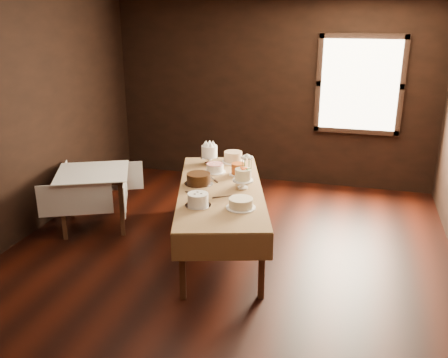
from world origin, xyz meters
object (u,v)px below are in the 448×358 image
cake_meringue (209,155)px  cake_lattice (215,169)px  cake_server_d (246,179)px  side_table (93,178)px  cake_flowers (243,180)px  cake_server_c (212,178)px  cake_cream (241,204)px  cake_swirl (198,200)px  display_table (221,192)px  cake_caramel (238,169)px  cake_server_a (227,196)px  cake_speckled (233,157)px  cake_server_e (197,195)px  flower_vase (247,178)px  cake_chocolate (199,179)px

cake_meringue → cake_lattice: cake_meringue is taller
cake_meringue → cake_server_d: bearing=-38.0°
side_table → cake_lattice: (1.49, 0.39, 0.14)m
cake_flowers → cake_server_c: size_ratio=1.01×
cake_cream → cake_swirl: bearing=-172.0°
cake_swirl → cake_cream: size_ratio=0.78×
display_table → cake_flowers: size_ratio=10.49×
cake_meringue → cake_lattice: bearing=-61.4°
cake_caramel → cake_server_a: 0.76m
cake_meringue → cake_speckled: (0.28, 0.17, -0.05)m
cake_server_d → cake_server_e: (-0.40, -0.64, 0.00)m
cake_caramel → cake_cream: bearing=-74.7°
cake_swirl → cake_lattice: bearing=97.4°
cake_lattice → cake_cream: size_ratio=0.76×
side_table → flower_vase: 1.96m
cake_server_e → cake_flowers: bearing=57.9°
cake_swirl → cake_server_c: 0.87m
cake_flowers → cake_server_c: bearing=151.7°
side_table → cake_meringue: (1.32, 0.68, 0.21)m
cake_flowers → flower_vase: cake_flowers is taller
cake_caramel → cake_flowers: bearing=-69.9°
cake_server_e → display_table: bearing=78.1°
cake_swirl → cake_cream: cake_swirl is taller
cake_speckled → cake_server_c: cake_speckled is taller
cake_caramel → side_table: bearing=-168.3°
cake_speckled → cake_swirl: cake_speckled is taller
display_table → side_table: 1.71m
cake_meringue → cake_caramel: 0.56m
flower_vase → cake_swirl: bearing=-111.7°
cake_lattice → cake_chocolate: bearing=-96.6°
side_table → flower_vase: size_ratio=8.92×
cake_cream → flower_vase: (-0.11, 0.76, 0.01)m
cake_server_d → cake_server_c: bearing=118.6°
cake_chocolate → cake_server_a: (0.42, -0.29, -0.06)m
cake_speckled → cake_chocolate: 0.96m
cake_lattice → cake_caramel: cake_caramel is taller
cake_meringue → cake_chocolate: size_ratio=0.75×
display_table → cake_flowers: 0.30m
cake_cream → cake_chocolate: bearing=138.3°
cake_meringue → cake_server_a: 1.20m
cake_server_c → cake_server_d: 0.41m
cake_swirl → cake_server_a: size_ratio=1.13×
cake_speckled → cake_server_c: bearing=-96.0°
cake_speckled → cake_server_d: (0.33, -0.64, -0.06)m
cake_caramel → cake_swirl: 1.10m
display_table → cake_server_d: cake_server_d is taller
cake_caramel → cake_server_a: size_ratio=0.93×
cake_speckled → cake_server_e: cake_speckled is taller
cake_caramel → cake_chocolate: size_ratio=0.59×
display_table → cake_swirl: size_ratio=9.35×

